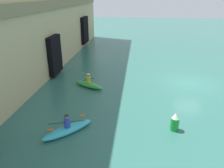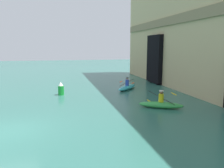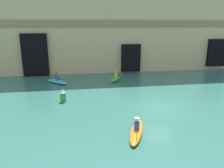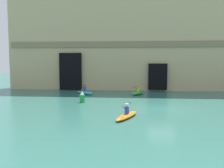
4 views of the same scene
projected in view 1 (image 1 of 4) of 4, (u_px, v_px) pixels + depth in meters
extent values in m
plane|color=#2D665B|center=(190.00, 83.00, 20.44)|extent=(120.00, 120.00, 0.00)
cube|color=#847555|center=(46.00, 6.00, 19.65)|extent=(42.93, 0.24, 0.85)
cube|color=black|center=(54.00, 55.00, 21.76)|extent=(2.64, 0.70, 3.77)
cube|color=black|center=(84.00, 30.00, 33.52)|extent=(2.98, 0.70, 3.94)
ellipsoid|color=#33B2C6|center=(68.00, 130.00, 13.08)|extent=(2.95, 2.86, 0.39)
cylinder|color=#2D47B7|center=(67.00, 123.00, 12.89)|extent=(0.36, 0.36, 0.58)
sphere|color=tan|center=(66.00, 117.00, 12.74)|extent=(0.21, 0.21, 0.21)
cylinder|color=#232328|center=(66.00, 116.00, 12.71)|extent=(0.26, 0.26, 0.06)
cylinder|color=black|center=(67.00, 122.00, 12.88)|extent=(1.33, 1.83, 0.46)
ellipsoid|color=#D84C19|center=(83.00, 115.00, 13.25)|extent=(0.40, 0.46, 0.13)
ellipsoid|color=#D84C19|center=(51.00, 130.00, 12.51)|extent=(0.40, 0.46, 0.13)
ellipsoid|color=green|center=(89.00, 85.00, 19.45)|extent=(2.08, 3.03, 0.43)
cylinder|color=gold|center=(89.00, 80.00, 19.26)|extent=(0.35, 0.35, 0.56)
sphere|color=brown|center=(88.00, 75.00, 19.11)|extent=(0.24, 0.24, 0.24)
cylinder|color=silver|center=(88.00, 74.00, 19.07)|extent=(0.30, 0.30, 0.06)
cylinder|color=black|center=(89.00, 79.00, 19.25)|extent=(1.36, 1.42, 0.82)
ellipsoid|color=yellow|center=(83.00, 73.00, 19.72)|extent=(0.42, 0.43, 0.21)
ellipsoid|color=yellow|center=(94.00, 86.00, 18.78)|extent=(0.42, 0.43, 0.21)
cylinder|color=green|center=(175.00, 124.00, 13.25)|extent=(0.51, 0.51, 0.82)
cone|color=white|center=(176.00, 116.00, 13.03)|extent=(0.43, 0.43, 0.36)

